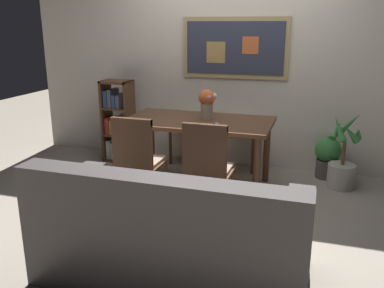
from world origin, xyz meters
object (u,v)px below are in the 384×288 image
dining_table (198,129)px  tv_remote (217,125)px  leather_couch (171,238)px  potted_ivy (327,156)px  potted_palm (343,163)px  dining_chair_far_right (243,123)px  dining_chair_near_right (207,164)px  flower_vase (207,102)px  dining_chair_far_left (190,119)px  dining_chair_near_left (138,156)px  bookshelf (118,124)px

dining_table → tv_remote: (0.25, -0.19, 0.11)m
leather_couch → potted_ivy: leather_couch is taller
tv_remote → potted_palm: bearing=25.8°
leather_couch → dining_chair_far_right: bearing=89.9°
tv_remote → leather_couch: bearing=-87.1°
leather_couch → dining_chair_near_right: bearing=90.2°
dining_table → flower_vase: bearing=48.0°
dining_chair_far_left → dining_chair_near_right: size_ratio=1.00×
dining_table → dining_chair_near_left: bearing=-113.6°
tv_remote → dining_chair_far_left: bearing=121.1°
dining_chair_near_left → dining_chair_far_left: size_ratio=1.00×
dining_chair_near_left → dining_chair_far_left: (-0.02, 1.60, 0.00)m
dining_chair_far_right → dining_chair_near_right: (-0.01, -1.57, 0.00)m
leather_couch → bookshelf: 2.73m
dining_chair_far_left → leather_couch: 2.64m
dining_chair_near_left → tv_remote: 0.86m
tv_remote → flower_vase: bearing=123.3°
dining_chair_far_left → flower_vase: 0.93m
dining_chair_far_right → potted_palm: size_ratio=1.11×
dining_chair_far_left → dining_table: bearing=-66.3°
dining_table → bookshelf: bookshelf is taller
dining_table → dining_chair_near_right: size_ratio=1.68×
dining_chair_near_left → flower_vase: (0.41, 0.86, 0.37)m
dining_table → potted_ivy: (1.33, 0.66, -0.38)m
dining_chair_far_left → tv_remote: bearing=-58.9°
leather_couch → bookshelf: size_ratio=1.76×
dining_chair_near_right → flower_vase: (-0.25, 0.87, 0.37)m
dining_chair_near_right → bookshelf: bearing=139.3°
leather_couch → potted_ivy: (1.00, 2.38, -0.06)m
leather_couch → bookshelf: (-1.54, 2.25, 0.16)m
dining_chair_near_right → bookshelf: bookshelf is taller
dining_table → potted_ivy: size_ratio=3.21×
dining_table → potted_ivy: dining_table is taller
dining_chair_far_right → leather_couch: size_ratio=0.51×
dining_table → leather_couch: 1.77m
dining_table → flower_vase: 0.29m
dining_chair_far_right → flower_vase: size_ratio=2.92×
bookshelf → tv_remote: (1.47, -0.72, 0.27)m
bookshelf → dining_chair_near_right: bearing=-40.7°
leather_couch → flower_vase: bearing=98.1°
dining_chair_near_left → potted_palm: size_ratio=1.11×
potted_palm → tv_remote: (-1.23, -0.60, 0.47)m
bookshelf → dining_table: bearing=-23.7°
bookshelf → potted_palm: 2.71m
dining_chair_near_left → dining_chair_near_right: size_ratio=1.00×
potted_palm → dining_table: bearing=-164.7°
dining_table → dining_chair_near_left: dining_chair_near_left is taller
dining_table → dining_chair_far_right: (0.33, 0.78, -0.10)m
leather_couch → flower_vase: 1.91m
potted_palm → potted_ivy: bearing=120.6°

